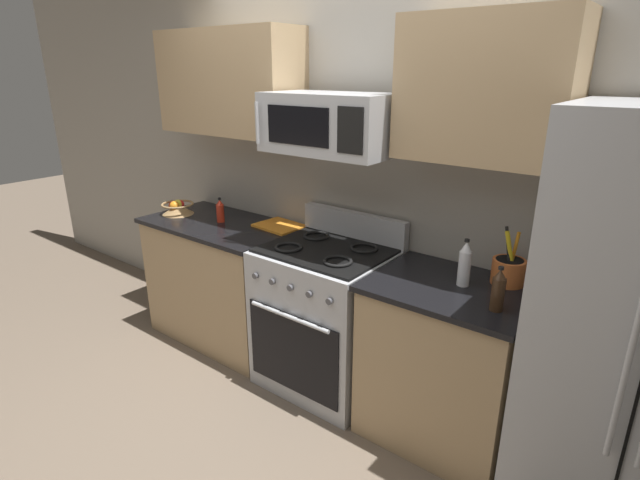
{
  "coord_description": "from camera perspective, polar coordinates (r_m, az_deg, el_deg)",
  "views": [
    {
      "loc": [
        1.66,
        -1.5,
        1.96
      ],
      "look_at": [
        0.05,
        0.57,
        1.03
      ],
      "focal_mm": 27.55,
      "sensor_mm": 36.0,
      "label": 1
    }
  ],
  "objects": [
    {
      "name": "bottle_soy",
      "position": [
        2.36,
        19.99,
        -5.54
      ],
      "size": [
        0.06,
        0.06,
        0.21
      ],
      "color": "#382314",
      "rests_on": "counter_right"
    },
    {
      "name": "counter_left",
      "position": [
        3.74,
        -11.14,
        -4.62
      ],
      "size": [
        1.14,
        0.64,
        0.91
      ],
      "color": "tan",
      "rests_on": "ground"
    },
    {
      "name": "fruit_basket",
      "position": [
        3.85,
        -16.2,
        3.64
      ],
      "size": [
        0.24,
        0.24,
        0.11
      ],
      "color": "#9E7A4C",
      "rests_on": "counter_left"
    },
    {
      "name": "utensil_crock",
      "position": [
        2.67,
        21.04,
        -3.3
      ],
      "size": [
        0.17,
        0.17,
        0.3
      ],
      "color": "#D1662D",
      "rests_on": "counter_right"
    },
    {
      "name": "upper_cabinets_right",
      "position": [
        2.53,
        18.71,
        16.23
      ],
      "size": [
        0.81,
        0.34,
        0.68
      ],
      "color": "tan"
    },
    {
      "name": "microwave",
      "position": [
        2.8,
        1.17,
        13.38
      ],
      "size": [
        0.76,
        0.44,
        0.33
      ],
      "color": "#B2B5BA"
    },
    {
      "name": "bottle_hot_sauce",
      "position": [
        3.57,
        -11.52,
        3.32
      ],
      "size": [
        0.06,
        0.06,
        0.18
      ],
      "color": "red",
      "rests_on": "counter_left"
    },
    {
      "name": "apple_loose",
      "position": [
        3.93,
        -16.59,
        3.78
      ],
      "size": [
        0.08,
        0.08,
        0.08
      ],
      "primitive_type": "sphere",
      "color": "red",
      "rests_on": "counter_left"
    },
    {
      "name": "bottle_vinegar",
      "position": [
        2.57,
        16.45,
        -2.71
      ],
      "size": [
        0.06,
        0.06,
        0.25
      ],
      "color": "silver",
      "rests_on": "counter_right"
    },
    {
      "name": "wall_back",
      "position": [
        3.15,
        5.09,
        7.33
      ],
      "size": [
        8.0,
        0.1,
        2.6
      ],
      "primitive_type": "cube",
      "color": "#9E998E",
      "rests_on": "ground"
    },
    {
      "name": "upper_cabinets_left",
      "position": [
        3.54,
        -10.55,
        17.52
      ],
      "size": [
        1.13,
        0.34,
        0.68
      ],
      "color": "tan"
    },
    {
      "name": "range_oven",
      "position": [
        3.14,
        0.71,
        -8.81
      ],
      "size": [
        0.76,
        0.69,
        1.09
      ],
      "color": "#B2B5BA",
      "rests_on": "ground"
    },
    {
      "name": "ground_plane",
      "position": [
        2.98,
        -8.17,
        -21.92
      ],
      "size": [
        16.0,
        16.0,
        0.0
      ],
      "primitive_type": "plane",
      "color": "#6B5B4C"
    },
    {
      "name": "counter_right",
      "position": [
        2.8,
        14.23,
        -13.61
      ],
      "size": [
        0.82,
        0.64,
        0.91
      ],
      "color": "tan",
      "rests_on": "ground"
    },
    {
      "name": "cutting_board",
      "position": [
        3.41,
        -4.7,
        1.64
      ],
      "size": [
        0.34,
        0.28,
        0.02
      ],
      "primitive_type": "cube",
      "rotation": [
        0.0,
        0.0,
        -0.09
      ],
      "color": "orange",
      "rests_on": "counter_left"
    }
  ]
}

